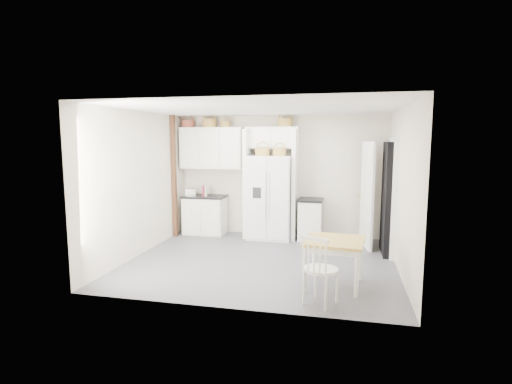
# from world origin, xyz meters

# --- Properties ---
(floor) EXTENTS (4.50, 4.50, 0.00)m
(floor) POSITION_xyz_m (0.00, 0.00, 0.00)
(floor) COLOR #47484B
(floor) RESTS_ON ground
(ceiling) EXTENTS (4.50, 4.50, 0.00)m
(ceiling) POSITION_xyz_m (0.00, 0.00, 2.60)
(ceiling) COLOR white
(ceiling) RESTS_ON wall_back
(wall_back) EXTENTS (4.50, 0.00, 4.50)m
(wall_back) POSITION_xyz_m (0.00, 2.00, 1.30)
(wall_back) COLOR #BDB4A4
(wall_back) RESTS_ON floor
(wall_left) EXTENTS (0.00, 4.00, 4.00)m
(wall_left) POSITION_xyz_m (-2.25, 0.00, 1.30)
(wall_left) COLOR #BDB4A4
(wall_left) RESTS_ON floor
(wall_right) EXTENTS (0.00, 4.00, 4.00)m
(wall_right) POSITION_xyz_m (2.25, 0.00, 1.30)
(wall_right) COLOR #BDB4A4
(wall_right) RESTS_ON floor
(refrigerator) EXTENTS (0.91, 0.73, 1.76)m
(refrigerator) POSITION_xyz_m (-0.15, 1.64, 0.88)
(refrigerator) COLOR white
(refrigerator) RESTS_ON floor
(base_cab_left) EXTENTS (0.88, 0.56, 0.82)m
(base_cab_left) POSITION_xyz_m (-1.64, 1.70, 0.41)
(base_cab_left) COLOR silver
(base_cab_left) RESTS_ON floor
(base_cab_right) EXTENTS (0.47, 0.56, 0.82)m
(base_cab_right) POSITION_xyz_m (0.69, 1.70, 0.41)
(base_cab_right) COLOR silver
(base_cab_right) RESTS_ON floor
(dining_table) EXTENTS (0.89, 0.89, 0.68)m
(dining_table) POSITION_xyz_m (1.25, -0.91, 0.34)
(dining_table) COLOR olive
(dining_table) RESTS_ON floor
(windsor_chair) EXTENTS (0.58, 0.56, 0.91)m
(windsor_chair) POSITION_xyz_m (1.11, -1.61, 0.46)
(windsor_chair) COLOR silver
(windsor_chair) RESTS_ON floor
(counter_left) EXTENTS (0.92, 0.60, 0.04)m
(counter_left) POSITION_xyz_m (-1.64, 1.70, 0.84)
(counter_left) COLOR black
(counter_left) RESTS_ON base_cab_left
(counter_right) EXTENTS (0.50, 0.60, 0.04)m
(counter_right) POSITION_xyz_m (0.69, 1.70, 0.84)
(counter_right) COLOR black
(counter_right) RESTS_ON base_cab_right
(toaster) EXTENTS (0.25, 0.19, 0.15)m
(toaster) POSITION_xyz_m (-1.94, 1.64, 0.93)
(toaster) COLOR silver
(toaster) RESTS_ON counter_left
(cookbook_red) EXTENTS (0.07, 0.16, 0.23)m
(cookbook_red) POSITION_xyz_m (-1.64, 1.62, 0.97)
(cookbook_red) COLOR maroon
(cookbook_red) RESTS_ON counter_left
(cookbook_cream) EXTENTS (0.06, 0.15, 0.22)m
(cookbook_cream) POSITION_xyz_m (-1.58, 1.62, 0.97)
(cookbook_cream) COLOR beige
(cookbook_cream) RESTS_ON counter_left
(basket_upper_a) EXTENTS (0.28, 0.28, 0.16)m
(basket_upper_a) POSITION_xyz_m (-2.05, 1.83, 2.43)
(basket_upper_a) COLOR brown
(basket_upper_a) RESTS_ON upper_cabinet
(basket_upper_b) EXTENTS (0.31, 0.31, 0.18)m
(basket_upper_b) POSITION_xyz_m (-1.55, 1.83, 2.44)
(basket_upper_b) COLOR olive
(basket_upper_b) RESTS_ON upper_cabinet
(basket_upper_c) EXTENTS (0.22, 0.22, 0.13)m
(basket_upper_c) POSITION_xyz_m (-1.18, 1.83, 2.41)
(basket_upper_c) COLOR olive
(basket_upper_c) RESTS_ON upper_cabinet
(basket_bridge_b) EXTENTS (0.31, 0.31, 0.18)m
(basket_bridge_b) POSITION_xyz_m (0.12, 1.83, 2.44)
(basket_bridge_b) COLOR olive
(basket_bridge_b) RESTS_ON bridge_cabinet
(basket_fridge_a) EXTENTS (0.30, 0.30, 0.16)m
(basket_fridge_a) POSITION_xyz_m (-0.31, 1.54, 1.83)
(basket_fridge_a) COLOR olive
(basket_fridge_a) RESTS_ON refrigerator
(basket_fridge_b) EXTENTS (0.27, 0.27, 0.15)m
(basket_fridge_b) POSITION_xyz_m (0.05, 1.54, 1.83)
(basket_fridge_b) COLOR olive
(basket_fridge_b) RESTS_ON refrigerator
(upper_cabinet) EXTENTS (1.40, 0.34, 0.90)m
(upper_cabinet) POSITION_xyz_m (-1.50, 1.83, 1.90)
(upper_cabinet) COLOR silver
(upper_cabinet) RESTS_ON wall_back
(bridge_cabinet) EXTENTS (1.12, 0.34, 0.45)m
(bridge_cabinet) POSITION_xyz_m (-0.15, 1.83, 2.12)
(bridge_cabinet) COLOR silver
(bridge_cabinet) RESTS_ON wall_back
(fridge_panel_left) EXTENTS (0.08, 0.60, 2.30)m
(fridge_panel_left) POSITION_xyz_m (-0.66, 1.70, 1.15)
(fridge_panel_left) COLOR silver
(fridge_panel_left) RESTS_ON floor
(fridge_panel_right) EXTENTS (0.08, 0.60, 2.30)m
(fridge_panel_right) POSITION_xyz_m (0.36, 1.70, 1.15)
(fridge_panel_right) COLOR silver
(fridge_panel_right) RESTS_ON floor
(trim_post) EXTENTS (0.09, 0.09, 2.60)m
(trim_post) POSITION_xyz_m (-2.20, 1.35, 1.30)
(trim_post) COLOR #331C11
(trim_post) RESTS_ON floor
(doorway_void) EXTENTS (0.18, 0.85, 2.05)m
(doorway_void) POSITION_xyz_m (2.16, 1.00, 1.02)
(doorway_void) COLOR black
(doorway_void) RESTS_ON floor
(door_slab) EXTENTS (0.21, 0.79, 2.05)m
(door_slab) POSITION_xyz_m (1.80, 1.33, 1.02)
(door_slab) COLOR white
(door_slab) RESTS_ON floor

